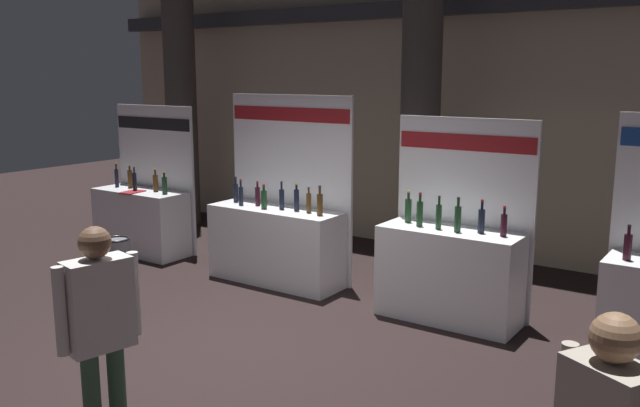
# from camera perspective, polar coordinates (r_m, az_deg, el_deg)

# --- Properties ---
(ground_plane) EXTENTS (26.83, 26.83, 0.00)m
(ground_plane) POSITION_cam_1_polar(r_m,az_deg,el_deg) (6.87, -6.30, -12.15)
(ground_plane) COLOR black
(hall_colonnade) EXTENTS (13.42, 1.39, 6.61)m
(hall_colonnade) POSITION_cam_1_polar(r_m,az_deg,el_deg) (10.22, 10.73, 13.69)
(hall_colonnade) COLOR tan
(hall_colonnade) RESTS_ON ground_plane
(exhibitor_booth_0) EXTENTS (1.61, 0.73, 2.23)m
(exhibitor_booth_0) POSITION_cam_1_polar(r_m,az_deg,el_deg) (10.54, -14.82, -0.97)
(exhibitor_booth_0) COLOR white
(exhibitor_booth_0) RESTS_ON ground_plane
(exhibitor_booth_1) EXTENTS (1.92, 0.66, 2.43)m
(exhibitor_booth_1) POSITION_cam_1_polar(r_m,az_deg,el_deg) (8.77, -3.63, -2.81)
(exhibitor_booth_1) COLOR white
(exhibitor_booth_1) RESTS_ON ground_plane
(exhibitor_booth_2) EXTENTS (1.62, 0.66, 2.22)m
(exhibitor_booth_2) POSITION_cam_1_polar(r_m,az_deg,el_deg) (7.55, 11.05, -5.32)
(exhibitor_booth_2) COLOR white
(exhibitor_booth_2) RESTS_ON ground_plane
(trash_bin) EXTENTS (0.32, 0.32, 0.68)m
(trash_bin) POSITION_cam_1_polar(r_m,az_deg,el_deg) (8.82, -16.79, -4.97)
(trash_bin) COLOR slate
(trash_bin) RESTS_ON ground_plane
(visitor_3) EXTENTS (0.31, 0.60, 1.68)m
(visitor_3) POSITION_cam_1_polar(r_m,az_deg,el_deg) (4.94, -18.22, -9.49)
(visitor_3) COLOR #33563D
(visitor_3) RESTS_ON ground_plane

